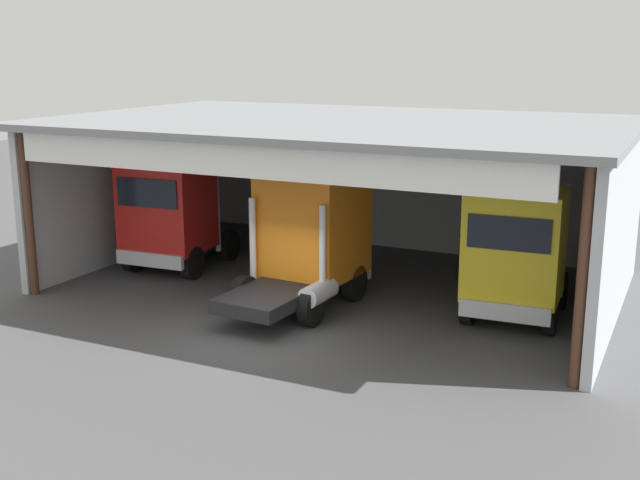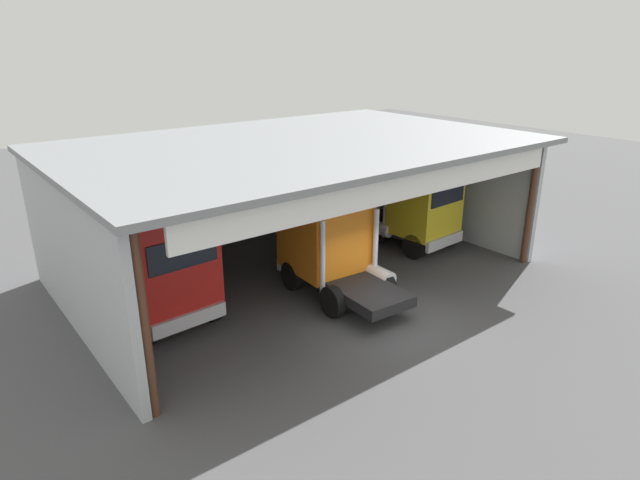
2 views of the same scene
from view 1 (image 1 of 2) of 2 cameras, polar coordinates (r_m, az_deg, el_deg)
name	(u,v)px [view 1 (image 1 of 2)]	position (r m, az deg, el deg)	size (l,w,h in m)	color
ground_plane	(259,335)	(20.19, -4.40, -6.79)	(80.00, 80.00, 0.00)	#4C4C4F
workshop_shed	(354,164)	(24.51, 2.46, 5.47)	(16.33, 10.89, 5.01)	#ADB2B7
truck_red_yard_outside	(172,212)	(25.98, -10.50, 1.97)	(2.83, 5.04, 3.69)	red
truck_orange_center_left_bay	(309,236)	(22.14, -0.78, 0.27)	(2.66, 5.24, 3.65)	orange
truck_yellow_center_bay	(515,253)	(21.26, 13.78, -0.91)	(2.69, 4.74, 3.59)	yellow
oil_drum	(313,234)	(28.88, -0.50, 0.42)	(0.58, 0.58, 0.90)	#194CB2
tool_cart	(475,247)	(27.24, 10.98, -0.52)	(0.90, 0.60, 1.00)	black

